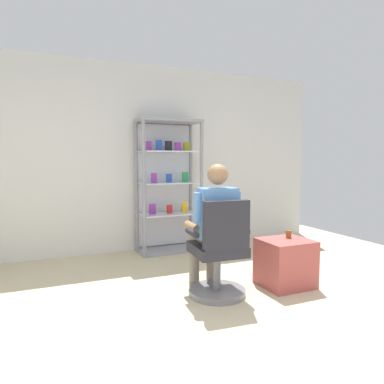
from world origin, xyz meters
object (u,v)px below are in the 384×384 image
(storage_crate, at_px, (285,263))
(tea_glass, at_px, (289,234))
(office_chair, at_px, (219,257))
(seated_shopkeeper, at_px, (213,222))
(display_cabinet_main, at_px, (168,185))

(storage_crate, height_order, tea_glass, tea_glass)
(office_chair, relative_size, tea_glass, 11.75)
(tea_glass, bearing_deg, seated_shopkeeper, 173.00)
(office_chair, distance_m, seated_shopkeeper, 0.36)
(tea_glass, bearing_deg, storage_crate, -144.34)
(display_cabinet_main, bearing_deg, seated_shopkeeper, -93.77)
(seated_shopkeeper, bearing_deg, tea_glass, -7.00)
(display_cabinet_main, relative_size, storage_crate, 3.75)
(display_cabinet_main, height_order, office_chair, display_cabinet_main)
(display_cabinet_main, xyz_separation_m, seated_shopkeeper, (-0.11, -1.71, -0.26))
(display_cabinet_main, distance_m, seated_shopkeeper, 1.74)
(storage_crate, relative_size, tea_glass, 6.20)
(display_cabinet_main, height_order, seated_shopkeeper, display_cabinet_main)
(storage_crate, distance_m, tea_glass, 0.31)
(display_cabinet_main, height_order, storage_crate, display_cabinet_main)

